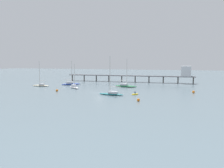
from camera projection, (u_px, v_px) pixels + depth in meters
ground_plane at (99, 93)px, 74.12m from camera, size 400.00×400.00×0.00m
pier at (158, 74)px, 108.03m from camera, size 61.20×5.30×7.82m
sailboat_blue at (71, 83)px, 98.30m from camera, size 7.66×6.02×10.17m
sailboat_white at (74, 87)px, 86.21m from camera, size 6.23×5.53×9.08m
sailboat_green at (125, 85)px, 90.67m from camera, size 9.18×3.61×11.00m
sailboat_cream at (41, 85)px, 93.48m from camera, size 7.53×2.41×10.11m
sailboat_teal at (112, 93)px, 69.11m from camera, size 7.99×2.73×11.48m
dinghy_yellow at (135, 94)px, 70.02m from camera, size 2.42×2.67×1.14m
mooring_buoy_near at (138, 100)px, 58.30m from camera, size 0.77×0.77×0.77m
mooring_buoy_inner at (194, 92)px, 73.12m from camera, size 0.84×0.84×0.84m
mooring_buoy_mid at (57, 90)px, 77.27m from camera, size 0.80×0.80×0.80m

